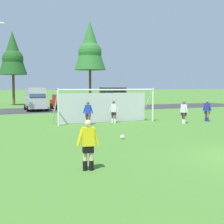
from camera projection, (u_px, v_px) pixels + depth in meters
name	position (u px, v px, depth m)	size (l,w,h in m)	color
ground_plane	(102.00, 120.00, 25.40)	(400.00, 400.00, 0.00)	#477A2D
parking_lot_strip	(61.00, 109.00, 36.65)	(52.00, 8.40, 0.01)	#333335
soccer_ball	(122.00, 137.00, 16.15)	(0.22, 0.22, 0.22)	white
soccer_goal	(105.00, 105.00, 23.45)	(7.47, 2.16, 2.57)	white
referee	(88.00, 145.00, 10.09)	(0.72, 0.29, 1.64)	beige
player_striker_near	(114.00, 112.00, 23.21)	(0.63, 0.52, 1.64)	brown
player_midfield_center	(207.00, 111.00, 24.21)	(0.40, 0.71, 1.64)	#936B4C
player_defender_far	(88.00, 113.00, 22.00)	(0.64, 0.51, 1.64)	brown
player_winger_left	(184.00, 112.00, 22.77)	(0.34, 0.75, 1.64)	brown
parked_car_slot_far_left	(35.00, 98.00, 34.98)	(2.44, 4.92, 2.52)	#B2B2BC
parked_car_slot_left	(62.00, 102.00, 36.72)	(2.12, 4.24, 1.72)	red
parked_car_slot_center_left	(89.00, 101.00, 37.51)	(2.26, 4.31, 1.72)	#194C2D
parked_car_slot_center	(113.00, 97.00, 40.55)	(2.37, 4.89, 2.52)	black
tree_left_edge	(13.00, 54.00, 44.16)	(3.89, 3.89, 10.37)	brown
tree_mid_left	(90.00, 47.00, 46.14)	(4.58, 4.58, 12.20)	brown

